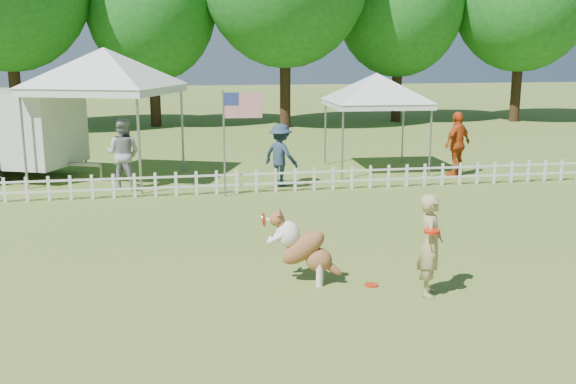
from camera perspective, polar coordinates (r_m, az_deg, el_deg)
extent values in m
plane|color=#3D621F|center=(9.70, 4.22, -8.79)|extent=(120.00, 120.00, 0.00)
imported|color=tan|center=(9.55, 12.55, -4.63)|extent=(0.53, 0.64, 1.51)
cylinder|color=red|center=(9.98, 7.41, -8.19)|extent=(0.23, 0.23, 0.02)
imported|color=#939497|center=(17.02, -14.43, 3.31)|extent=(1.10, 0.99, 1.86)
imported|color=#24364E|center=(16.95, -0.66, 3.30)|extent=(1.16, 1.21, 1.65)
imported|color=#C34A16|center=(18.93, 14.81, 4.15)|extent=(1.16, 0.93, 1.84)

